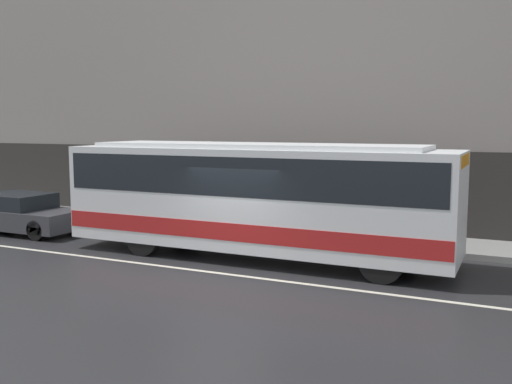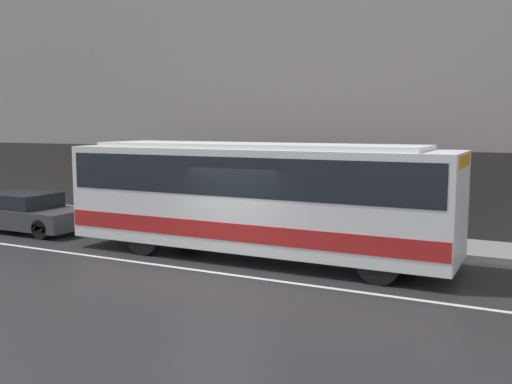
{
  "view_description": "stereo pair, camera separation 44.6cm",
  "coord_description": "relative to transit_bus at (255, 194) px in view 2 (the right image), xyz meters",
  "views": [
    {
      "loc": [
        6.46,
        -11.8,
        3.57
      ],
      "look_at": [
        0.05,
        1.88,
        1.79
      ],
      "focal_mm": 40.0,
      "sensor_mm": 36.0,
      "label": 1
    },
    {
      "loc": [
        6.86,
        -11.61,
        3.57
      ],
      "look_at": [
        0.05,
        1.88,
        1.79
      ],
      "focal_mm": 40.0,
      "sensor_mm": 36.0,
      "label": 2
    }
  ],
  "objects": [
    {
      "name": "lane_stripe",
      "position": [
        -0.02,
        -1.88,
        -1.73
      ],
      "size": [
        54.0,
        0.14,
        0.01
      ],
      "color": "beige",
      "rests_on": "ground_plane"
    },
    {
      "name": "sidewalk",
      "position": [
        -0.02,
        3.27,
        -1.65
      ],
      "size": [
        60.0,
        2.31,
        0.17
      ],
      "color": "gray",
      "rests_on": "ground_plane"
    },
    {
      "name": "sedan_dark_behind",
      "position": [
        -8.72,
        0.0,
        -1.12
      ],
      "size": [
        4.49,
        1.88,
        1.29
      ],
      "color": "#38383D",
      "rests_on": "ground_plane"
    },
    {
      "name": "transit_bus",
      "position": [
        0.0,
        0.0,
        0.0
      ],
      "size": [
        10.56,
        2.51,
        3.08
      ],
      "color": "white",
      "rests_on": "ground_plane"
    },
    {
      "name": "building_facade",
      "position": [
        -0.02,
        4.57,
        3.61
      ],
      "size": [
        60.0,
        0.35,
        11.08
      ],
      "color": "gray",
      "rests_on": "ground_plane"
    },
    {
      "name": "ground_plane",
      "position": [
        -0.02,
        -1.88,
        -1.74
      ],
      "size": [
        60.0,
        60.0,
        0.0
      ],
      "primitive_type": "plane",
      "color": "#262628"
    }
  ]
}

